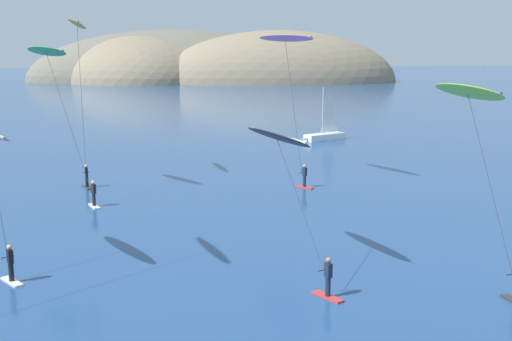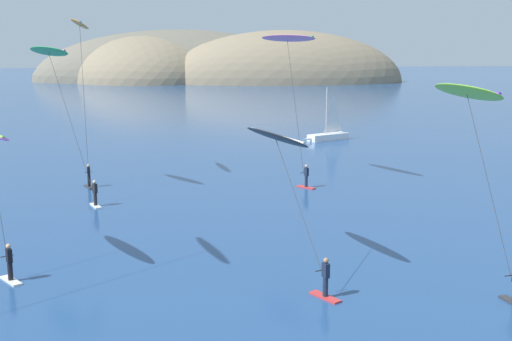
% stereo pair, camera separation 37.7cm
% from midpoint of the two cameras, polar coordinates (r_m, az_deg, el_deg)
% --- Properties ---
extents(headland_island, '(105.17, 54.04, 29.58)m').
position_cam_midpoint_polar(headland_island, '(188.95, -5.50, 7.92)').
color(headland_island, '#84755B').
rests_on(headland_island, ground).
extents(sailboat_near, '(5.74, 3.50, 5.70)m').
position_cam_midpoint_polar(sailboat_near, '(69.98, 5.77, 3.22)').
color(sailboat_near, white).
rests_on(sailboat_near, ground).
extents(kitesurfer_green, '(5.64, 7.88, 10.13)m').
position_cam_midpoint_polar(kitesurfer_green, '(45.61, -18.09, 9.12)').
color(kitesurfer_green, silver).
rests_on(kitesurfer_green, ground).
extents(kitesurfer_orange, '(2.09, 5.81, 12.09)m').
position_cam_midpoint_polar(kitesurfer_orange, '(49.39, -15.77, 11.29)').
color(kitesurfer_orange, '#2D2D33').
rests_on(kitesurfer_orange, ground).
extents(kitesurfer_pink, '(3.96, 6.34, 10.95)m').
position_cam_midpoint_polar(kitesurfer_pink, '(47.23, 2.50, 10.83)').
color(kitesurfer_pink, red).
rests_on(kitesurfer_pink, ground).
extents(kitesurfer_lime, '(2.21, 6.98, 8.57)m').
position_cam_midpoint_polar(kitesurfer_lime, '(29.10, 18.29, 5.35)').
color(kitesurfer_lime, '#2D2D33').
rests_on(kitesurfer_lime, ground).
extents(kitesurfer_black, '(3.41, 8.06, 6.43)m').
position_cam_midpoint_polar(kitesurfer_black, '(28.86, 1.80, 2.16)').
color(kitesurfer_black, red).
rests_on(kitesurfer_black, ground).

